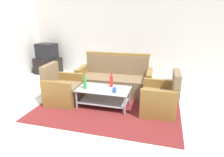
% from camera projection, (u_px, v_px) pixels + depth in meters
% --- Properties ---
extents(ground_plane, '(14.00, 14.00, 0.00)m').
position_uv_depth(ground_plane, '(97.00, 122.00, 3.61)').
color(ground_plane, white).
extents(wall_back, '(6.52, 0.12, 2.80)m').
position_uv_depth(wall_back, '(129.00, 31.00, 5.98)').
color(wall_back, silver).
rests_on(wall_back, ground).
extents(rug, '(2.95, 2.29, 0.01)m').
position_uv_depth(rug, '(109.00, 105.00, 4.27)').
color(rug, maroon).
rests_on(rug, ground).
extents(couch, '(1.82, 0.79, 0.96)m').
position_uv_depth(couch, '(115.00, 81.00, 4.88)').
color(couch, '#7F6647').
rests_on(couch, rug).
extents(armchair_left, '(0.73, 0.79, 0.85)m').
position_uv_depth(armchair_left, '(62.00, 90.00, 4.36)').
color(armchair_left, '#7F6647').
rests_on(armchair_left, rug).
extents(armchair_right, '(0.72, 0.78, 0.85)m').
position_uv_depth(armchair_right, '(160.00, 99.00, 3.88)').
color(armchair_right, '#7F6647').
rests_on(armchair_right, rug).
extents(coffee_table, '(1.10, 0.60, 0.40)m').
position_uv_depth(coffee_table, '(104.00, 95.00, 4.13)').
color(coffee_table, silver).
rests_on(coffee_table, rug).
extents(bottle_green, '(0.07, 0.07, 0.31)m').
position_uv_depth(bottle_green, '(85.00, 83.00, 4.05)').
color(bottle_green, '#2D8C38').
rests_on(bottle_green, coffee_table).
extents(bottle_red, '(0.07, 0.07, 0.32)m').
position_uv_depth(bottle_red, '(111.00, 81.00, 4.16)').
color(bottle_red, red).
rests_on(bottle_red, coffee_table).
extents(cup, '(0.08, 0.08, 0.10)m').
position_uv_depth(cup, '(114.00, 90.00, 3.87)').
color(cup, '#2659A5').
rests_on(cup, coffee_table).
extents(tv_stand, '(0.80, 0.50, 0.52)m').
position_uv_depth(tv_stand, '(48.00, 66.00, 6.53)').
color(tv_stand, black).
rests_on(tv_stand, ground).
extents(television, '(0.63, 0.49, 0.48)m').
position_uv_depth(television, '(47.00, 51.00, 6.38)').
color(television, black).
rests_on(television, tv_stand).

